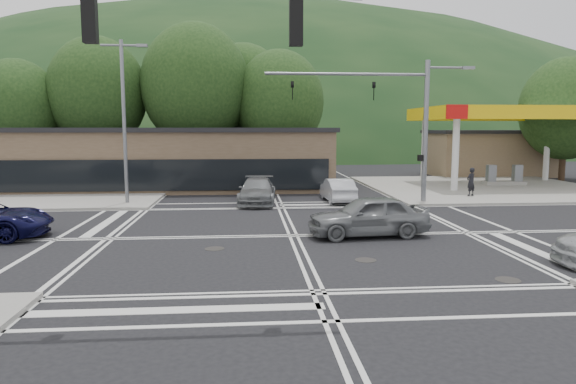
{
  "coord_description": "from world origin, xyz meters",
  "views": [
    {
      "loc": [
        -1.84,
        -20.01,
        4.26
      ],
      "look_at": [
        0.03,
        2.9,
        1.4
      ],
      "focal_mm": 32.0,
      "sensor_mm": 36.0,
      "label": 1
    }
  ],
  "objects": [
    {
      "name": "tree_n_b",
      "position": [
        -6.0,
        24.0,
        7.79
      ],
      "size": [
        9.0,
        9.0,
        12.98
      ],
      "color": "#382619",
      "rests_on": "ground"
    },
    {
      "name": "tree_n_c",
      "position": [
        1.0,
        24.0,
        6.49
      ],
      "size": [
        7.6,
        7.6,
        10.87
      ],
      "color": "#382619",
      "rests_on": "ground"
    },
    {
      "name": "pedestrian",
      "position": [
        11.87,
        10.2,
        1.01
      ],
      "size": [
        0.75,
        0.65,
        1.72
      ],
      "primitive_type": "imported",
      "rotation": [
        0.0,
        0.0,
        3.62
      ],
      "color": "black",
      "rests_on": "sidewalk_ne"
    },
    {
      "name": "tree_n_a",
      "position": [
        -14.0,
        24.0,
        7.14
      ],
      "size": [
        8.0,
        8.0,
        11.75
      ],
      "color": "#382619",
      "rests_on": "ground"
    },
    {
      "name": "gas_station_canopy",
      "position": [
        16.99,
        15.99,
        5.04
      ],
      "size": [
        12.32,
        8.34,
        5.75
      ],
      "color": "silver",
      "rests_on": "ground"
    },
    {
      "name": "car_queue_b",
      "position": [
        2.7,
        17.54,
        0.72
      ],
      "size": [
        2.19,
        4.42,
        1.45
      ],
      "primitive_type": "imported",
      "rotation": [
        0.0,
        0.0,
        3.02
      ],
      "color": "silver",
      "rests_on": "ground"
    },
    {
      "name": "streetlight_nw",
      "position": [
        -8.44,
        9.0,
        5.05
      ],
      "size": [
        2.5,
        0.25,
        9.0
      ],
      "color": "slate",
      "rests_on": "ground"
    },
    {
      "name": "tree_n_e",
      "position": [
        -2.0,
        28.0,
        7.14
      ],
      "size": [
        8.4,
        8.4,
        11.98
      ],
      "color": "#382619",
      "rests_on": "ground"
    },
    {
      "name": "ground",
      "position": [
        0.0,
        0.0,
        0.0
      ],
      "size": [
        120.0,
        120.0,
        0.0
      ],
      "primitive_type": "plane",
      "color": "black",
      "rests_on": "ground"
    },
    {
      "name": "tree_ne",
      "position": [
        24.0,
        20.0,
        5.84
      ],
      "size": [
        7.2,
        7.2,
        9.99
      ],
      "color": "#382619",
      "rests_on": "ground"
    },
    {
      "name": "sidewalk_ne",
      "position": [
        15.0,
        15.0,
        0.07
      ],
      "size": [
        16.0,
        16.0,
        0.15
      ],
      "primitive_type": "cube",
      "color": "gray",
      "rests_on": "ground"
    },
    {
      "name": "car_queue_a",
      "position": [
        3.48,
        9.45,
        0.68
      ],
      "size": [
        1.56,
        4.17,
        1.36
      ],
      "primitive_type": "imported",
      "rotation": [
        0.0,
        0.0,
        3.17
      ],
      "color": "silver",
      "rests_on": "ground"
    },
    {
      "name": "hill_north",
      "position": [
        0.0,
        90.0,
        0.0
      ],
      "size": [
        252.0,
        126.0,
        140.0
      ],
      "primitive_type": "ellipsoid",
      "color": "#183518",
      "rests_on": "ground"
    },
    {
      "name": "signal_mast_ne",
      "position": [
        6.95,
        8.2,
        5.07
      ],
      "size": [
        11.65,
        0.3,
        8.0
      ],
      "color": "slate",
      "rests_on": "ground"
    },
    {
      "name": "car_grey_center",
      "position": [
        2.95,
        -0.3,
        0.81
      ],
      "size": [
        4.92,
        2.35,
        1.62
      ],
      "primitive_type": "imported",
      "rotation": [
        0.0,
        0.0,
        -1.48
      ],
      "color": "slate",
      "rests_on": "ground"
    },
    {
      "name": "commercial_row",
      "position": [
        -8.0,
        17.0,
        2.0
      ],
      "size": [
        24.0,
        8.0,
        4.0
      ],
      "primitive_type": "cube",
      "color": "brown",
      "rests_on": "ground"
    },
    {
      "name": "convenience_store",
      "position": [
        20.0,
        25.0,
        1.9
      ],
      "size": [
        10.0,
        6.0,
        3.8
      ],
      "primitive_type": "cube",
      "color": "#846B4F",
      "rests_on": "ground"
    },
    {
      "name": "tree_n_d",
      "position": [
        -20.0,
        23.0,
        5.84
      ],
      "size": [
        6.8,
        6.8,
        9.76
      ],
      "color": "#382619",
      "rests_on": "ground"
    },
    {
      "name": "signal_mast_sw",
      "position": [
        -6.39,
        -8.2,
        5.12
      ],
      "size": [
        9.14,
        0.28,
        8.0
      ],
      "color": "slate",
      "rests_on": "ground"
    },
    {
      "name": "sidewalk_nw",
      "position": [
        -15.0,
        15.0,
        0.07
      ],
      "size": [
        16.0,
        16.0,
        0.15
      ],
      "primitive_type": "cube",
      "color": "gray",
      "rests_on": "ground"
    },
    {
      "name": "car_northbound",
      "position": [
        -1.23,
        9.0,
        0.72
      ],
      "size": [
        2.4,
        5.12,
        1.44
      ],
      "primitive_type": "imported",
      "rotation": [
        0.0,
        0.0,
        -0.08
      ],
      "color": "slate",
      "rests_on": "ground"
    }
  ]
}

